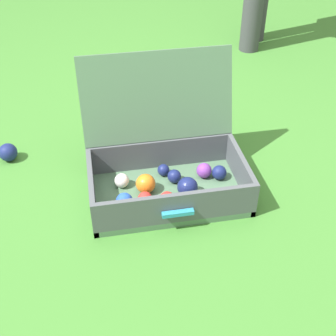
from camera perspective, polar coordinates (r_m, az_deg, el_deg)
ground_plane at (r=1.76m, az=-3.45°, el=-2.52°), size 16.00×16.00×0.00m
open_suitcase at (r=1.69m, az=-0.37°, el=0.43°), size 0.58×0.47×0.48m
stray_ball_on_grass at (r=2.00m, az=-19.54°, el=1.88°), size 0.08×0.08×0.08m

